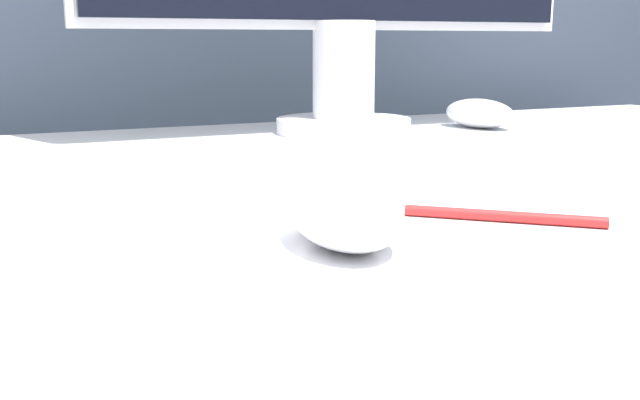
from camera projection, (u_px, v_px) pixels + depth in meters
partition_panel at (161, 166)px, 1.22m from camera, size 5.00×0.03×1.40m
computer_mouse_near at (343, 214)px, 0.45m from camera, size 0.08×0.12×0.04m
keyboard at (209, 186)px, 0.58m from camera, size 0.42×0.16×0.02m
computer_mouse_far at (479, 113)px, 1.06m from camera, size 0.08×0.13×0.04m
pen at (503, 216)px, 0.51m from camera, size 0.11×0.10×0.01m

